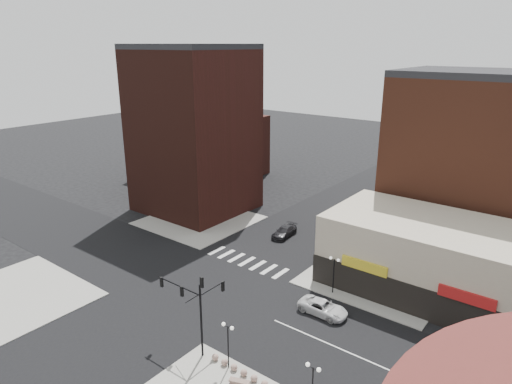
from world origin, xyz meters
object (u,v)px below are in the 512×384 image
Objects in this scene: street_lamp_se_a at (228,335)px; street_lamp_se_b at (313,377)px; street_lamp_ne at (334,266)px; traffic_signal at (195,301)px; stone_bench at (239,382)px; white_suv at (323,308)px; dark_sedan_north at (284,232)px.

street_lamp_se_a is 8.00m from street_lamp_se_b.
street_lamp_se_a is 1.00× the size of street_lamp_ne.
street_lamp_se_a and street_lamp_se_b have the same top height.
traffic_signal reaches higher than stone_bench.
street_lamp_se_b is (11.76, -0.17, -1.67)m from traffic_signal.
street_lamp_se_a is 1.00× the size of street_lamp_se_b.
street_lamp_se_a reaches higher than stone_bench.
street_lamp_se_b is 13.53m from white_suv.
street_lamp_ne is at bearing 73.07° from stone_bench.
traffic_signal is at bearing -76.98° from dark_sedan_north.
street_lamp_se_b reaches higher than dark_sedan_north.
street_lamp_ne is at bearing 15.18° from white_suv.
dark_sedan_north is (-8.09, 25.34, -4.26)m from traffic_signal.
dark_sedan_north is at bearing 143.49° from street_lamp_ne.
white_suv is 19.51m from dark_sedan_north.
street_lamp_se_b and street_lamp_ne have the same top height.
street_lamp_se_a is at bearing -69.76° from dark_sedan_north.
street_lamp_se_b reaches higher than stone_bench.
street_lamp_ne is at bearing -41.19° from dark_sedan_north.
stone_bench is at bearing -170.53° from street_lamp_se_b.
white_suv is at bearing 116.22° from street_lamp_se_b.
street_lamp_se_b is 0.83× the size of white_suv.
traffic_signal reaches higher than street_lamp_se_a.
stone_bench is (-0.13, -12.91, -0.37)m from white_suv.
street_lamp_se_a is at bearing 169.51° from white_suv.
white_suv is (-5.86, 11.91, -2.59)m from street_lamp_se_b.
street_lamp_se_b is 32.43m from dark_sedan_north.
dark_sedan_north is at bearing 127.89° from street_lamp_se_b.
traffic_signal reaches higher than white_suv.
street_lamp_se_b is 2.39× the size of stone_bench.
stone_bench is at bearing -67.08° from dark_sedan_north.
dark_sedan_north reaches higher than stone_bench.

